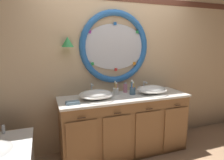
{
  "coord_description": "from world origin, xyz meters",
  "views": [
    {
      "loc": [
        -1.1,
        -2.27,
        1.65
      ],
      "look_at": [
        -0.17,
        0.25,
        1.14
      ],
      "focal_mm": 30.9,
      "sensor_mm": 36.0,
      "label": 1
    }
  ],
  "objects": [
    {
      "name": "toothbrush_holder_left",
      "position": [
        -0.07,
        0.36,
        0.95
      ],
      "size": [
        0.09,
        0.09,
        0.21
      ],
      "color": "white",
      "rests_on": "vanity_counter"
    },
    {
      "name": "faucet_set_left",
      "position": [
        -0.42,
        0.47,
        0.96
      ],
      "size": [
        0.22,
        0.12,
        0.18
      ],
      "color": "silver",
      "rests_on": "vanity_counter"
    },
    {
      "name": "ground_plane",
      "position": [
        0.0,
        0.0,
        0.0
      ],
      "size": [
        14.0,
        14.0,
        0.0
      ],
      "primitive_type": "plane",
      "color": "tan"
    },
    {
      "name": "soap_dispenser",
      "position": [
        0.12,
        0.44,
        0.97
      ],
      "size": [
        0.06,
        0.07,
        0.17
      ],
      "color": "pink",
      "rests_on": "vanity_counter"
    },
    {
      "name": "folded_hand_towel",
      "position": [
        -0.76,
        0.12,
        0.91
      ],
      "size": [
        0.18,
        0.12,
        0.03
      ],
      "color": "#7593A8",
      "rests_on": "vanity_counter"
    },
    {
      "name": "sink_basin_right",
      "position": [
        0.47,
        0.22,
        0.96
      ],
      "size": [
        0.46,
        0.46,
        0.13
      ],
      "color": "white",
      "rests_on": "vanity_counter"
    },
    {
      "name": "faucet_set_right",
      "position": [
        0.47,
        0.47,
        0.95
      ],
      "size": [
        0.21,
        0.12,
        0.15
      ],
      "color": "silver",
      "rests_on": "vanity_counter"
    },
    {
      "name": "vanity_counter",
      "position": [
        0.03,
        0.25,
        0.45
      ],
      "size": [
        1.93,
        0.64,
        0.89
      ],
      "color": "olive",
      "rests_on": "ground_plane"
    },
    {
      "name": "sink_basin_left",
      "position": [
        -0.42,
        0.22,
        0.96
      ],
      "size": [
        0.47,
        0.47,
        0.13
      ],
      "color": "white",
      "rests_on": "vanity_counter"
    },
    {
      "name": "toothbrush_holder_right",
      "position": [
        0.17,
        0.28,
        0.95
      ],
      "size": [
        0.1,
        0.1,
        0.22
      ],
      "color": "slate",
      "rests_on": "vanity_counter"
    },
    {
      "name": "back_wall_assembly",
      "position": [
        -0.0,
        0.58,
        1.33
      ],
      "size": [
        6.4,
        0.26,
        2.6
      ],
      "color": "#D6B78E",
      "rests_on": "ground_plane"
    }
  ]
}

